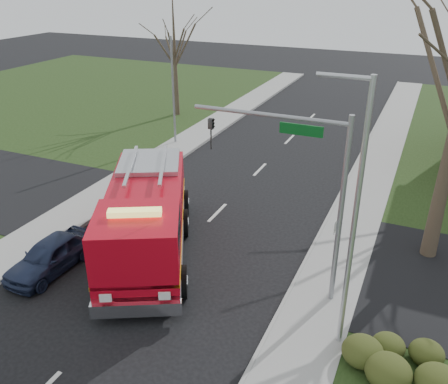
% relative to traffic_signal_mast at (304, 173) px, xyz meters
% --- Properties ---
extents(ground, '(120.00, 120.00, 0.00)m').
position_rel_traffic_signal_mast_xyz_m(ground, '(-5.21, -1.50, -4.71)').
color(ground, black).
rests_on(ground, ground).
extents(sidewalk_right, '(2.40, 80.00, 0.15)m').
position_rel_traffic_signal_mast_xyz_m(sidewalk_right, '(0.99, -1.50, -4.63)').
color(sidewalk_right, '#999893').
rests_on(sidewalk_right, ground).
extents(sidewalk_left, '(2.40, 80.00, 0.15)m').
position_rel_traffic_signal_mast_xyz_m(sidewalk_left, '(-11.41, -1.50, -4.63)').
color(sidewalk_left, '#999893').
rests_on(sidewalk_left, ground).
extents(hedge_corner, '(2.80, 2.00, 0.90)m').
position_rel_traffic_signal_mast_xyz_m(hedge_corner, '(3.79, -2.50, -4.13)').
color(hedge_corner, '#323914').
rests_on(hedge_corner, lawn_right).
extents(bare_tree_left, '(4.50, 4.50, 9.00)m').
position_rel_traffic_signal_mast_xyz_m(bare_tree_left, '(-15.21, 18.50, 0.86)').
color(bare_tree_left, '#3B3023').
rests_on(bare_tree_left, ground).
extents(traffic_signal_mast, '(5.29, 0.18, 6.80)m').
position_rel_traffic_signal_mast_xyz_m(traffic_signal_mast, '(0.00, 0.00, 0.00)').
color(traffic_signal_mast, gray).
rests_on(traffic_signal_mast, ground).
extents(streetlight_pole, '(1.48, 0.16, 8.40)m').
position_rel_traffic_signal_mast_xyz_m(streetlight_pole, '(1.93, -2.00, -0.16)').
color(streetlight_pole, '#B7BABF').
rests_on(streetlight_pole, ground).
extents(utility_pole_far, '(0.14, 0.14, 7.00)m').
position_rel_traffic_signal_mast_xyz_m(utility_pole_far, '(-12.01, 12.50, -1.21)').
color(utility_pole_far, gray).
rests_on(utility_pole_far, ground).
extents(fire_engine, '(6.59, 9.04, 3.49)m').
position_rel_traffic_signal_mast_xyz_m(fire_engine, '(-6.26, -0.04, -3.13)').
color(fire_engine, '#B90818').
rests_on(fire_engine, ground).
extents(parked_car_maroon, '(1.68, 3.94, 1.33)m').
position_rel_traffic_signal_mast_xyz_m(parked_car_maroon, '(-9.10, -2.50, -4.04)').
color(parked_car_maroon, '#1D2540').
rests_on(parked_car_maroon, ground).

